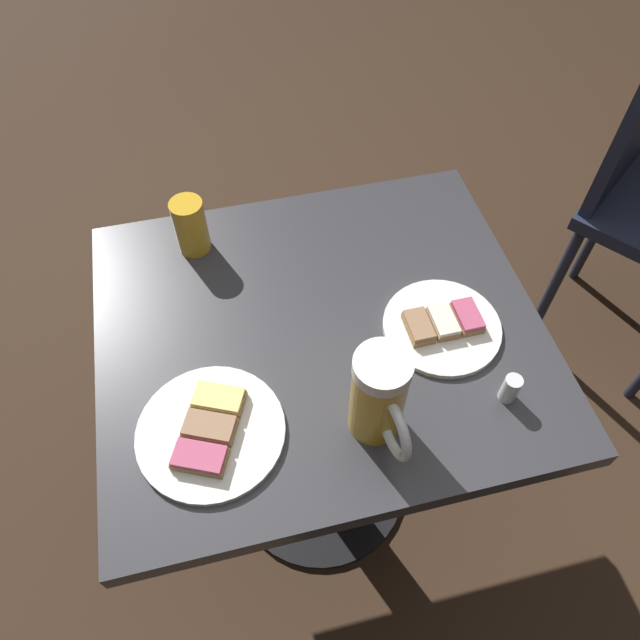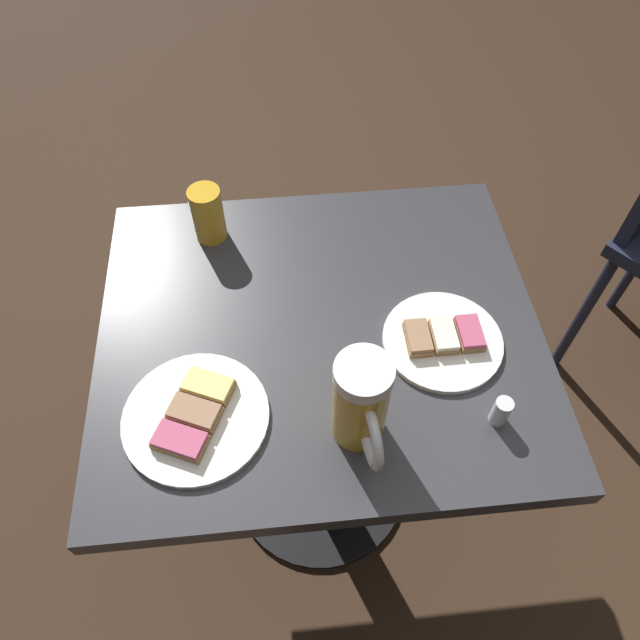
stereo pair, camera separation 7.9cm
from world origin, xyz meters
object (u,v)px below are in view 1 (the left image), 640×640
plate_near (210,431)px  beer_mug (380,398)px  salt_shaker (510,389)px  plate_far (442,325)px  beer_glass_small (191,226)px

plate_near → beer_mug: size_ratio=1.31×
plate_near → salt_shaker: bearing=-5.7°
plate_far → beer_glass_small: 0.47m
beer_mug → plate_near: bearing=169.5°
plate_far → salt_shaker: (0.05, -0.15, 0.02)m
beer_glass_small → salt_shaker: 0.61m
plate_far → beer_mug: size_ratio=1.16×
plate_far → plate_near: bearing=-165.9°
salt_shaker → plate_near: bearing=174.3°
beer_mug → salt_shaker: beer_mug is taller
beer_mug → salt_shaker: size_ratio=3.29×
plate_far → beer_glass_small: (-0.38, 0.28, 0.04)m
plate_far → beer_glass_small: bearing=143.3°
beer_mug → salt_shaker: 0.22m
beer_mug → beer_glass_small: beer_mug is taller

